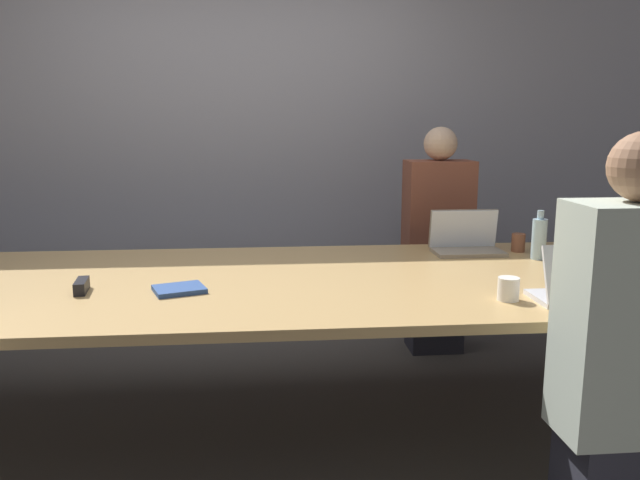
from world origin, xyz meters
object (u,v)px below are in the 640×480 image
Objects in this scene: cup_far_right at (518,243)px; cup_near_right at (508,289)px; laptop_near_right at (581,286)px; person_far_right at (437,245)px; stapler at (82,286)px; bottle_far_right at (539,238)px; laptop_far_right at (466,240)px; person_near_right at (625,365)px.

cup_near_right is (-0.41, -0.88, -0.00)m from cup_far_right.
person_far_right is at bearing -84.56° from laptop_near_right.
cup_near_right is 1.71m from stapler.
cup_far_right is 0.20m from bottle_far_right.
laptop_near_right is at bearing -13.57° from cup_near_right.
laptop_far_right is 4.04× the size of cup_near_right.
bottle_far_right is 2.74× the size of cup_near_right.
bottle_far_right is at bearing -102.22° from person_near_right.
laptop_near_right is (0.14, -1.48, 0.13)m from person_far_right.
cup_far_right is 1.43m from person_near_right.
person_near_right is (0.05, -1.41, -0.13)m from laptop_far_right.
cup_far_right reaches higher than cup_near_right.
laptop_far_right is 1.91m from stapler.
laptop_far_right is 0.26× the size of person_far_right.
laptop_far_right is at bearing 148.29° from bottle_far_right.
cup_near_right is (-0.17, 0.53, 0.10)m from person_near_right.
cup_far_right is 0.97m from cup_near_right.
laptop_near_right is at bearing -81.69° from laptop_far_right.
laptop_far_right is 0.96m from laptop_near_right.
laptop_near_right reaches higher than cup_far_right.
cup_far_right is 1.07× the size of cup_near_right.
laptop_near_right is 0.27m from cup_near_right.
laptop_far_right is 0.37m from bottle_far_right.
stapler is at bearing 170.74° from cup_near_right.
cup_far_right is at bearing -99.57° from person_near_right.
bottle_far_right is 1.26m from person_near_right.
person_near_right is at bearing 78.90° from laptop_near_right.
person_far_right reaches higher than stapler.
laptop_far_right reaches higher than stapler.
cup_far_right is at bearing 98.39° from bottle_far_right.
laptop_near_right is 0.49m from person_near_right.
person_far_right reaches higher than cup_far_right.
person_far_right is 8.99× the size of stapler.
cup_far_right is 0.07× the size of person_near_right.
stapler is (-1.85, 0.80, 0.08)m from person_near_right.
cup_far_right is (0.28, -0.01, -0.02)m from laptop_far_right.
bottle_far_right reaches higher than cup_far_right.
bottle_far_right is 2.16m from stapler.
cup_far_right is at bearing -1.54° from laptop_far_right.
laptop_far_right is 0.54m from person_far_right.
cup_far_right is at bearing 9.19° from stapler.
laptop_far_right is 2.37× the size of stapler.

